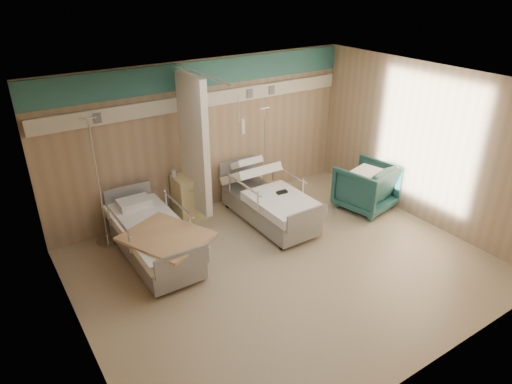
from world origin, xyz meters
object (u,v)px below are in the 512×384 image
Objects in this scene: visitor_armchair at (366,187)px; iv_stand_left at (105,219)px; bed_left at (154,242)px; bedside_cabinet at (189,198)px; iv_stand_right at (264,178)px; bed_right at (269,206)px.

iv_stand_left reaches higher than visitor_armchair.
iv_stand_left is (-4.53, 1.50, 0.00)m from visitor_armchair.
bedside_cabinet is (1.05, 0.90, 0.11)m from bed_left.
visitor_armchair reaches higher than bed_left.
iv_stand_right is 0.84× the size of iv_stand_left.
iv_stand_left is (-1.53, 0.03, 0.02)m from bedside_cabinet.
bed_left is at bearing -160.38° from iv_stand_right.
iv_stand_right is at bearing 60.73° from bed_right.
bedside_cabinet is 1.70m from iv_stand_right.
bed_right is 2.84m from iv_stand_left.
bed_right is 1.18× the size of iv_stand_right.
visitor_armchair is 2.02m from iv_stand_right.
iv_stand_right is at bearing -61.25° from visitor_armchair.
bed_left is 4.09m from visitor_armchair.
iv_stand_left is at bearing 178.74° from bedside_cabinet.
visitor_armchair is 4.77m from iv_stand_left.
bed_left is at bearing -62.79° from iv_stand_left.
bed_right is 2.54× the size of bedside_cabinet.
iv_stand_right is (2.75, 0.98, 0.06)m from bed_left.
bedside_cabinet is at bearing 141.95° from bed_right.
iv_stand_right is at bearing 2.70° from bedside_cabinet.
iv_stand_right reaches higher than bed_left.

